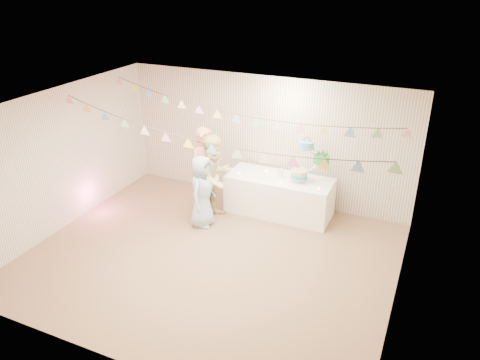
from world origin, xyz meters
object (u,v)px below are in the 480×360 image
at_px(table, 279,195).
at_px(person_adult_a, 207,172).
at_px(cake_stand, 309,162).
at_px(person_child, 202,191).
at_px(person_adult_b, 215,178).

relative_size(table, person_adult_a, 1.15).
height_order(cake_stand, person_child, cake_stand).
distance_m(person_adult_b, person_child, 0.39).
relative_size(table, cake_stand, 2.45).
height_order(table, cake_stand, cake_stand).
bearing_deg(cake_stand, person_adult_a, -160.19).
xyz_separation_m(table, person_child, (-1.17, -1.02, 0.31)).
xyz_separation_m(cake_stand, person_adult_a, (-1.83, -0.66, -0.27)).
bearing_deg(person_adult_a, table, -27.41).
bearing_deg(person_child, table, -50.55).
bearing_deg(table, person_adult_b, -147.64).
relative_size(person_adult_a, person_adult_b, 1.05).
bearing_deg(person_child, cake_stand, -59.77).
height_order(table, person_adult_a, person_adult_a).
bearing_deg(cake_stand, table, -174.81).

